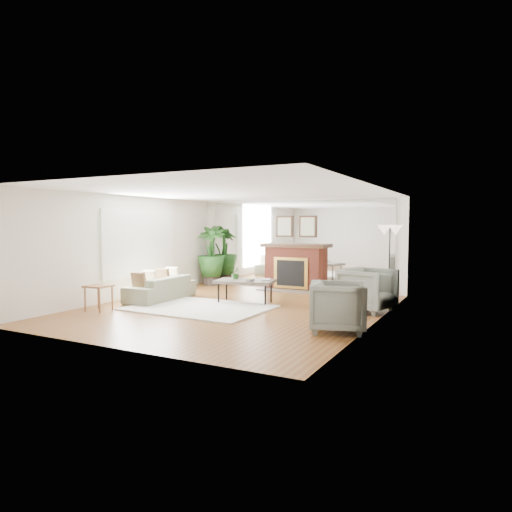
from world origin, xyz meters
The scene contains 18 objects.
ground centered at (0.00, 0.00, 0.00)m, with size 7.00×7.00×0.00m, color brown.
wall_left centered at (-2.99, 0.00, 1.25)m, with size 0.02×7.00×2.50m, color silver.
wall_right centered at (2.99, 0.00, 1.25)m, with size 0.02×7.00×2.50m, color silver.
wall_back centered at (0.00, 3.49, 1.25)m, with size 6.00×0.02×2.50m, color silver.
mirror_panel centered at (0.00, 3.47, 1.25)m, with size 5.40×0.04×2.40m, color silver.
window_panel centered at (-2.96, 0.40, 1.35)m, with size 0.04×2.40×1.50m, color #B2E09E.
fireplace centered at (0.00, 3.26, 0.66)m, with size 1.85×0.83×2.05m.
area_rug centered at (-0.69, -0.30, 0.02)m, with size 2.89×2.06×0.03m, color white.
coffee_table centered at (-0.16, 0.78, 0.49)m, with size 1.45×1.03×0.53m.
sofa centered at (-2.13, 0.18, 0.28)m, with size 1.95×0.76×0.57m, color gray.
armchair_back centered at (2.60, 1.06, 0.45)m, with size 0.97×1.00×0.91m, color slate.
armchair_front centered at (2.60, -0.95, 0.42)m, with size 0.91×0.93×0.85m, color slate.
side_table centered at (-2.39, -1.50, 0.46)m, with size 0.51×0.51×0.54m.
potted_ficus centered at (-2.60, 3.10, 0.94)m, with size 1.06×1.06×1.77m.
floor_lamp centered at (2.70, 2.73, 1.53)m, with size 0.58×0.32×1.80m.
tabletop_plant centered at (-0.43, 0.84, 0.67)m, with size 0.26×0.22×0.28m, color #275C21.
fruit_bowl centered at (0.03, 0.68, 0.56)m, with size 0.23×0.23×0.06m, color brown.
book centered at (0.15, 0.98, 0.54)m, with size 0.22×0.30×0.02m, color brown.
Camera 1 is at (4.90, -8.34, 1.81)m, focal length 32.00 mm.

